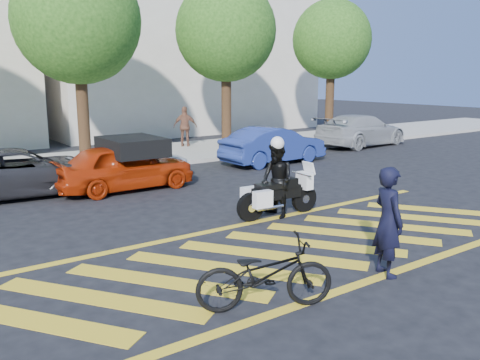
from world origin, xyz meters
TOP-DOWN VIEW (x-y plane):
  - ground at (0.00, 0.00)m, footprint 90.00×90.00m
  - sidewalk at (0.00, 12.00)m, footprint 60.00×5.00m
  - crosswalk at (-0.04, 0.00)m, footprint 12.33×4.00m
  - building_right at (9.00, 21.00)m, footprint 16.00×8.00m
  - tree_center at (0.13, 12.06)m, footprint 4.60×4.60m
  - tree_right at (6.63, 12.06)m, footprint 4.40×4.40m
  - tree_far_right at (13.13, 12.06)m, footprint 4.00×4.00m
  - officer_bike at (0.38, -1.87)m, footprint 0.63×0.78m
  - bicycle at (-2.08, -1.69)m, footprint 2.11×1.47m
  - police_motorcycle at (1.18, 1.98)m, footprint 2.25×0.74m
  - officer_moto at (1.17, 1.98)m, footprint 0.73×0.90m
  - red_convertible at (-0.62, 6.80)m, footprint 4.10×1.68m
  - parked_mid_left at (-3.27, 7.80)m, footprint 4.98×2.61m
  - parked_mid_right at (-0.01, 7.80)m, footprint 3.85×1.64m
  - parked_right at (5.83, 7.80)m, footprint 4.33×1.68m
  - parked_far_right at (12.33, 9.20)m, footprint 5.36×2.60m
  - pedestrian_right at (4.95, 13.02)m, footprint 1.11×0.97m

SIDE VIEW (x-z plane):
  - ground at x=0.00m, z-range 0.00..0.00m
  - crosswalk at x=-0.04m, z-range 0.00..0.01m
  - sidewalk at x=0.00m, z-range 0.00..0.15m
  - bicycle at x=-2.08m, z-range 0.00..1.05m
  - police_motorcycle at x=1.18m, z-range 0.04..1.04m
  - parked_mid_right at x=-0.01m, z-range 0.00..1.30m
  - parked_mid_left at x=-3.27m, z-range 0.00..1.34m
  - red_convertible at x=-0.62m, z-range 0.00..1.39m
  - parked_right at x=5.83m, z-range 0.00..1.40m
  - parked_far_right at x=12.33m, z-range 0.00..1.50m
  - officer_moto at x=1.17m, z-range 0.00..1.78m
  - officer_bike at x=0.38m, z-range 0.00..1.86m
  - pedestrian_right at x=4.95m, z-range 0.15..1.95m
  - tree_far_right at x=13.13m, z-range 1.39..8.49m
  - tree_right at x=6.63m, z-range 1.34..8.75m
  - tree_center at x=0.13m, z-range 1.31..8.88m
  - building_right at x=9.00m, z-range 0.00..11.00m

